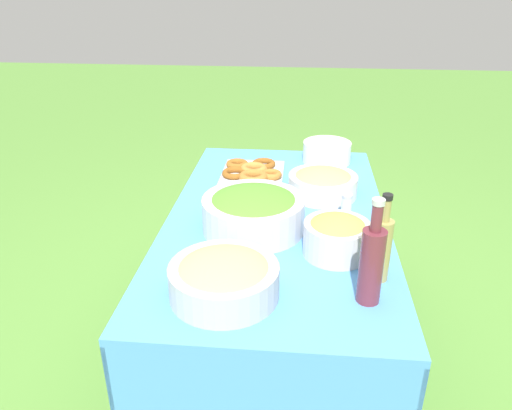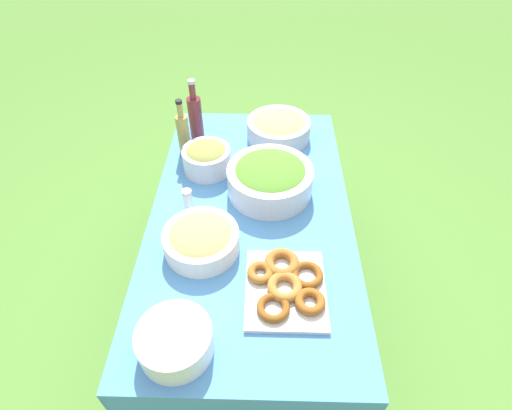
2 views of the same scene
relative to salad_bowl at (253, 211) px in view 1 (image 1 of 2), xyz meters
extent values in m
plane|color=#568C38|center=(-0.12, 0.08, -0.77)|extent=(14.00, 14.00, 0.00)
cube|color=#4C8CD1|center=(-0.12, 0.08, -0.09)|extent=(1.47, 0.81, 0.02)
cube|color=#4C8CD1|center=(-0.12, -0.32, -0.21)|extent=(1.47, 0.01, 0.22)
cube|color=#4C8CD1|center=(-0.12, 0.48, -0.21)|extent=(1.47, 0.01, 0.22)
cube|color=#4C8CD1|center=(-0.85, 0.08, -0.21)|extent=(0.01, 0.81, 0.22)
cube|color=#4C8CD1|center=(0.61, 0.08, -0.21)|extent=(0.01, 0.81, 0.22)
cylinder|color=slate|center=(-0.79, -0.27, -0.43)|extent=(0.05, 0.05, 0.67)
cylinder|color=slate|center=(-0.79, 0.42, -0.43)|extent=(0.05, 0.05, 0.67)
cylinder|color=silver|center=(0.00, 0.00, -0.01)|extent=(0.36, 0.36, 0.12)
ellipsoid|color=#51892D|center=(0.00, 0.00, 0.03)|extent=(0.31, 0.31, 0.07)
cylinder|color=#B2B7BC|center=(0.40, -0.04, -0.03)|extent=(0.31, 0.31, 0.10)
ellipsoid|color=tan|center=(0.40, -0.04, 0.01)|extent=(0.27, 0.27, 0.07)
cube|color=silver|center=(-0.50, -0.05, -0.07)|extent=(0.32, 0.27, 0.02)
torus|color=#B27533|center=(-0.50, -0.05, -0.04)|extent=(0.16, 0.16, 0.03)
torus|color=#A36628|center=(-0.45, 0.03, -0.04)|extent=(0.13, 0.13, 0.03)
torus|color=#A36628|center=(-0.41, -0.04, -0.04)|extent=(0.16, 0.16, 0.03)
torus|color=brown|center=(-0.58, -0.01, -0.05)|extent=(0.15, 0.15, 0.02)
torus|color=brown|center=(-0.45, -0.13, -0.05)|extent=(0.14, 0.14, 0.03)
torus|color=#93561E|center=(-0.56, -0.13, -0.04)|extent=(0.10, 0.10, 0.03)
cylinder|color=white|center=(-0.71, 0.28, -0.07)|extent=(0.22, 0.22, 0.01)
cylinder|color=white|center=(-0.71, 0.28, -0.06)|extent=(0.22, 0.22, 0.01)
cylinder|color=white|center=(-0.71, 0.28, -0.04)|extent=(0.22, 0.22, 0.01)
cylinder|color=white|center=(-0.71, 0.28, -0.03)|extent=(0.22, 0.22, 0.01)
cylinder|color=white|center=(-0.71, 0.28, -0.02)|extent=(0.22, 0.22, 0.01)
cylinder|color=white|center=(-0.71, 0.28, -0.01)|extent=(0.22, 0.22, 0.01)
cylinder|color=white|center=(-0.71, 0.28, 0.00)|extent=(0.22, 0.22, 0.01)
cylinder|color=white|center=(-0.71, 0.28, 0.02)|extent=(0.22, 0.22, 0.01)
cylinder|color=#998E4C|center=(0.27, 0.40, 0.02)|extent=(0.06, 0.06, 0.19)
cylinder|color=#998E4C|center=(0.27, 0.40, 0.15)|extent=(0.03, 0.03, 0.07)
cylinder|color=black|center=(0.27, 0.40, 0.19)|extent=(0.03, 0.03, 0.01)
cylinder|color=maroon|center=(0.38, 0.36, 0.04)|extent=(0.07, 0.07, 0.22)
cylinder|color=maroon|center=(0.38, 0.36, 0.18)|extent=(0.03, 0.03, 0.08)
cylinder|color=#B7B7B7|center=(0.38, 0.36, 0.23)|extent=(0.03, 0.03, 0.02)
cylinder|color=silver|center=(-0.32, 0.25, -0.03)|extent=(0.28, 0.28, 0.08)
ellipsoid|color=tan|center=(-0.32, 0.25, 0.00)|extent=(0.24, 0.24, 0.07)
cylinder|color=silver|center=(0.14, 0.28, -0.02)|extent=(0.21, 0.21, 0.11)
ellipsoid|color=olive|center=(0.14, 0.28, 0.02)|extent=(0.19, 0.19, 0.07)
cylinder|color=white|center=(-0.11, 0.33, -0.03)|extent=(0.04, 0.04, 0.09)
cylinder|color=silver|center=(-0.11, 0.33, 0.02)|extent=(0.04, 0.04, 0.01)
camera|label=1|loc=(1.55, 0.15, 0.76)|focal=35.00mm
camera|label=2|loc=(-1.26, 0.03, 1.08)|focal=28.00mm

